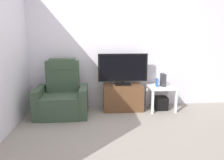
# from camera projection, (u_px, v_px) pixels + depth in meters

# --- Properties ---
(ground_plane) EXTENTS (6.40, 6.40, 0.00)m
(ground_plane) POSITION_uv_depth(u_px,v_px,m) (123.00, 125.00, 3.63)
(ground_plane) COLOR gray
(wall_back) EXTENTS (6.40, 0.06, 2.60)m
(wall_back) POSITION_uv_depth(u_px,v_px,m) (117.00, 47.00, 4.47)
(wall_back) COLOR silver
(wall_back) RESTS_ON ground
(wall_side) EXTENTS (0.06, 4.48, 2.60)m
(wall_side) POSITION_uv_depth(u_px,v_px,m) (3.00, 50.00, 3.23)
(wall_side) COLOR silver
(wall_side) RESTS_ON ground
(tv_stand) EXTENTS (0.81, 0.48, 0.52)m
(tv_stand) POSITION_uv_depth(u_px,v_px,m) (123.00, 97.00, 4.39)
(tv_stand) COLOR brown
(tv_stand) RESTS_ON ground
(television) EXTENTS (1.01, 0.20, 0.65)m
(television) POSITION_uv_depth(u_px,v_px,m) (123.00, 69.00, 4.29)
(television) COLOR black
(television) RESTS_ON tv_stand
(recliner_armchair) EXTENTS (0.98, 0.78, 1.08)m
(recliner_armchair) POSITION_uv_depth(u_px,v_px,m) (62.00, 96.00, 4.08)
(recliner_armchair) COLOR #384C38
(recliner_armchair) RESTS_ON ground
(side_table) EXTENTS (0.54, 0.54, 0.50)m
(side_table) POSITION_uv_depth(u_px,v_px,m) (161.00, 90.00, 4.36)
(side_table) COLOR white
(side_table) RESTS_ON ground
(subwoofer_box) EXTENTS (0.27, 0.27, 0.27)m
(subwoofer_box) POSITION_uv_depth(u_px,v_px,m) (160.00, 103.00, 4.42)
(subwoofer_box) COLOR black
(subwoofer_box) RESTS_ON ground
(book_upright) EXTENTS (0.03, 0.11, 0.17)m
(book_upright) POSITION_uv_depth(u_px,v_px,m) (157.00, 83.00, 4.30)
(book_upright) COLOR #3366B2
(book_upright) RESTS_ON side_table
(game_console) EXTENTS (0.07, 0.20, 0.26)m
(game_console) POSITION_uv_depth(u_px,v_px,m) (163.00, 80.00, 4.33)
(game_console) COLOR #333338
(game_console) RESTS_ON side_table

